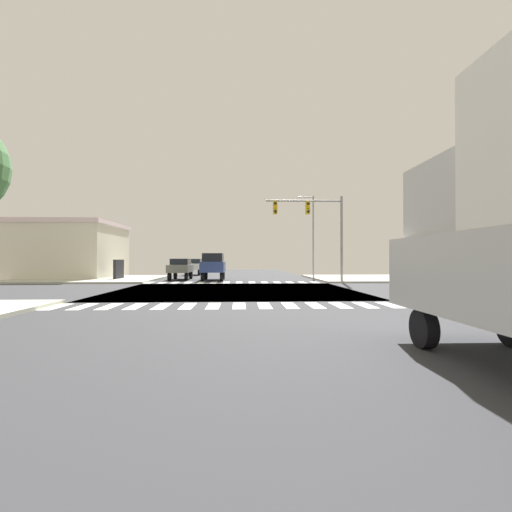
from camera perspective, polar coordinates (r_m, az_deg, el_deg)
ground at (r=21.80m, az=-3.28°, el=-5.38°), size 90.00×90.00×0.05m
sidewalk_corner_ne at (r=36.09m, az=18.11°, el=-3.28°), size 12.00×12.00×0.14m
sidewalk_corner_nw at (r=36.28m, az=-24.07°, el=-3.25°), size 12.00×12.00×0.14m
crosswalk_near at (r=14.55m, az=-4.62°, el=-7.70°), size 13.50×2.00×0.01m
crosswalk_far at (r=29.09m, az=-3.60°, el=-4.11°), size 13.50×2.00×0.01m
traffic_signal_mast at (r=29.48m, az=8.82°, el=5.73°), size 6.11×0.55×6.84m
street_lamp at (r=38.28m, az=8.52°, el=4.19°), size 1.78×0.32×8.34m
bank_building at (r=41.03m, az=-29.71°, el=0.77°), size 14.92×9.53×5.39m
sedan_nearside_1 at (r=43.53m, az=-9.54°, el=-1.44°), size 1.80×4.30×1.88m
suv_queued_1 at (r=32.24m, az=-6.62°, el=-1.28°), size 1.96×4.60×2.34m
sedan_leading_4 at (r=59.11m, az=-7.70°, el=-1.20°), size 1.80×4.30×1.88m
sedan_trailing_5 at (r=33.62m, az=-11.60°, el=-1.71°), size 1.80×4.30×1.88m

